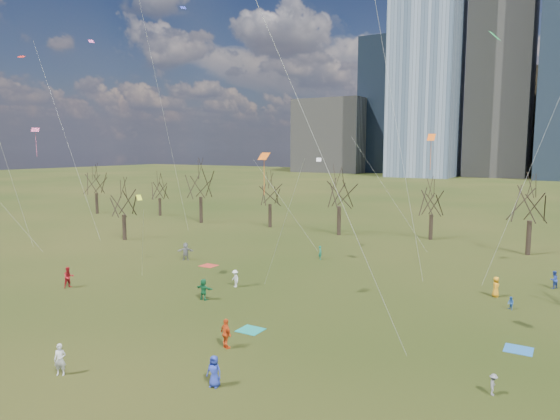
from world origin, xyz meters
The scene contains 19 objects.
ground centered at (0.00, 0.00, 0.00)m, with size 500.00×500.00×0.00m, color black.
downtown_skyline centered at (-2.43, 210.64, 39.01)m, with size 212.50×78.00×118.00m.
bare_tree_row centered at (-0.09, 37.22, 6.12)m, with size 113.04×29.80×9.50m.
blanket_teal centered at (3.01, 3.04, 0.01)m, with size 1.60×1.50×0.03m, color teal.
blanket_navy centered at (18.85, 8.64, 0.01)m, with size 1.60×1.50×0.03m, color #2565AF.
blanket_crimson centered at (-11.06, 16.11, 0.01)m, with size 1.60×1.50×0.03m, color #B93225.
person_0 centered at (5.87, -4.50, 0.82)m, with size 0.80×0.52×1.65m, color #2537A4.
person_1 centered at (-2.09, -7.70, 0.87)m, with size 0.63×0.42×1.74m, color silver.
person_2 centered at (-16.47, 3.46, 0.93)m, with size 0.90×0.70×1.86m, color #AA181E.
person_3 centered at (18.32, 1.85, 0.55)m, with size 0.71×0.41×1.09m, color slate.
person_4 centered at (3.43, -0.24, 0.93)m, with size 1.10×0.46×1.87m, color #EB521A.
person_5 centered at (-4.03, 6.72, 0.87)m, with size 1.61×0.51×1.74m, color #1A7641.
person_8 centered at (17.56, 16.66, 0.51)m, with size 0.49×0.38×1.01m, color #2A5EB6.
person_9 centered at (-4.05, 11.08, 0.76)m, with size 0.99×0.57×1.53m, color white.
person_11 centered at (-14.94, 16.96, 0.96)m, with size 1.78×0.57×1.92m, color slate.
person_12 centered at (16.11, 19.61, 0.85)m, with size 0.83×0.54×1.69m, color orange.
person_13 centered at (-2.42, 24.76, 0.75)m, with size 0.55×0.36×1.51m, color #197455.
person_14 centered at (20.10, 24.87, 0.78)m, with size 0.76×0.59×1.57m, color #263FA5.
kites_airborne centered at (1.75, 11.85, 13.30)m, with size 62.46×37.21×34.83m.
Camera 1 is at (21.17, -23.67, 12.20)m, focal length 32.00 mm.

